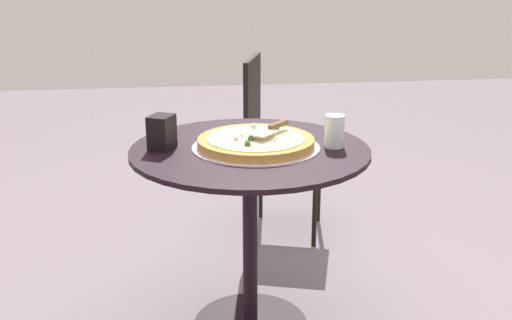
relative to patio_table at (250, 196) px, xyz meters
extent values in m
cylinder|color=black|center=(0.00, 0.00, 0.18)|extent=(0.86, 0.86, 0.02)
cylinder|color=black|center=(0.00, 0.00, -0.18)|extent=(0.06, 0.06, 0.71)
cylinder|color=silver|center=(0.00, 0.02, 0.19)|extent=(0.46, 0.46, 0.00)
cylinder|color=gold|center=(0.00, 0.02, 0.21)|extent=(0.42, 0.42, 0.03)
cylinder|color=beige|center=(0.00, 0.02, 0.22)|extent=(0.36, 0.36, 0.00)
sphere|color=#E9EACA|center=(0.05, 0.08, 0.23)|extent=(0.01, 0.01, 0.01)
sphere|color=silver|center=(-0.02, -0.03, 0.23)|extent=(0.01, 0.01, 0.01)
sphere|color=silver|center=(0.03, -0.05, 0.23)|extent=(0.02, 0.02, 0.02)
sphere|color=#38642F|center=(0.03, 0.00, 0.23)|extent=(0.02, 0.02, 0.02)
sphere|color=silver|center=(-0.07, 0.11, 0.23)|extent=(0.02, 0.02, 0.02)
sphere|color=#F1DEC7|center=(-0.14, 0.03, 0.23)|extent=(0.02, 0.02, 0.02)
sphere|color=#357120|center=(0.10, -0.02, 0.23)|extent=(0.02, 0.02, 0.02)
cube|color=silver|center=(0.01, 0.04, 0.24)|extent=(0.13, 0.13, 0.00)
cube|color=brown|center=(-0.06, 0.11, 0.25)|extent=(0.09, 0.09, 0.02)
cylinder|color=silver|center=(0.03, 0.30, 0.25)|extent=(0.07, 0.07, 0.12)
cube|color=black|center=(-0.03, -0.31, 0.25)|extent=(0.12, 0.11, 0.12)
cube|color=black|center=(-0.88, 0.29, -0.11)|extent=(0.48, 0.48, 0.03)
cube|color=black|center=(-0.93, 0.12, 0.14)|extent=(0.38, 0.13, 0.47)
cylinder|color=black|center=(-0.99, 0.50, -0.34)|extent=(0.02, 0.02, 0.43)
cylinder|color=black|center=(-0.68, 0.40, -0.34)|extent=(0.02, 0.02, 0.43)
cylinder|color=black|center=(-1.08, 0.18, -0.34)|extent=(0.02, 0.02, 0.43)
cylinder|color=black|center=(-0.77, 0.09, -0.34)|extent=(0.02, 0.02, 0.43)
camera|label=1|loc=(2.08, -0.24, 0.82)|focal=42.65mm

